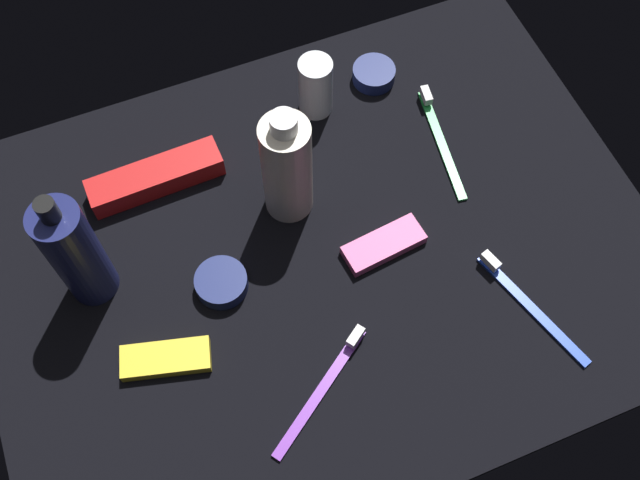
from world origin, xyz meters
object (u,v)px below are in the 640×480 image
Objects in this scene: lotion_bottle at (75,253)px; snack_bar_yellow at (166,359)px; bodywash_bottle at (287,167)px; cream_tin_right at (374,74)px; snack_bar_pink at (384,245)px; toothbrush_blue at (526,301)px; toothpaste_box_red at (156,177)px; cream_tin_left at (222,286)px; toothbrush_green at (439,136)px; toothbrush_purple at (326,383)px; deodorant_stick at (315,87)px.

snack_bar_yellow is (5.31, -12.74, -8.07)cm from lotion_bottle.
bodywash_bottle is 3.06× the size of cream_tin_right.
lotion_bottle is 26.41cm from bodywash_bottle.
bodywash_bottle is 1.77× the size of snack_bar_pink.
cream_tin_right is (39.38, 29.07, 0.33)cm from snack_bar_yellow.
toothbrush_blue is 1.00× the size of toothpaste_box_red.
toothbrush_blue and cream_tin_left have the same top height.
lotion_bottle is 17.35cm from toothpaste_box_red.
snack_bar_pink is at bearing -138.39° from toothbrush_green.
toothpaste_box_red reaches higher than cream_tin_right.
cream_tin_right is at bearing 20.07° from lotion_bottle.
lotion_bottle is 15.99cm from snack_bar_yellow.
toothbrush_purple is at bearing -136.40° from toothbrush_green.
snack_bar_pink is (-13.86, -12.31, 0.14)cm from toothbrush_green.
toothpaste_box_red is (-36.69, 33.17, 0.99)cm from toothbrush_blue.
cream_tin_left is (-33.53, 15.57, 0.46)cm from toothbrush_blue.
deodorant_stick reaches higher than toothbrush_purple.
toothpaste_box_red is at bearing 168.79° from toothbrush_green.
cream_tin_left is at bearing -24.43° from lotion_bottle.
deodorant_stick reaches higher than snack_bar_pink.
toothbrush_blue is (47.93, -22.11, -8.21)cm from lotion_bottle.
toothbrush_green and toothbrush_purple have the same top height.
toothbrush_blue is at bearing -85.17° from cream_tin_right.
toothbrush_green and cream_tin_right have the same top height.
toothbrush_purple and cream_tin_right have the same top height.
deodorant_stick is at bearing 45.74° from cream_tin_left.
snack_bar_pink is (34.99, -8.70, -8.07)cm from lotion_bottle.
toothbrush_blue is at bearing 0.65° from toothbrush_purple.
lotion_bottle is at bearing 155.24° from toothbrush_blue.
toothbrush_green is 1.02× the size of toothpaste_box_red.
bodywash_bottle is 1.19× the size of toothbrush_purple.
cream_tin_left is (9.10, 6.19, 0.32)cm from snack_bar_yellow.
bodywash_bottle reaches higher than snack_bar_yellow.
bodywash_bottle is 25.99cm from toothbrush_purple.
snack_bar_yellow is at bearing 167.60° from toothbrush_blue.
bodywash_bottle reaches higher than toothbrush_green.
cream_tin_left is 1.07× the size of cream_tin_right.
bodywash_bottle reaches higher than toothpaste_box_red.
deodorant_stick is 39.25cm from toothbrush_blue.
toothbrush_blue is 2.92× the size of cream_tin_right.
cream_tin_left is (-7.13, 15.86, 0.46)cm from toothbrush_purple.
deodorant_stick is (8.88, 12.90, -3.89)cm from bodywash_bottle.
cream_tin_left is at bearing 49.20° from snack_bar_yellow.
bodywash_bottle is at bearing 35.30° from cream_tin_left.
snack_bar_pink is at bearing 22.71° from snack_bar_yellow.
bodywash_bottle is 2.03× the size of deodorant_stick.
cream_tin_right reaches higher than snack_bar_pink.
deodorant_stick is at bearing 83.16° from snack_bar_pink.
cream_tin_right is (-4.17, 12.72, 0.47)cm from toothbrush_green.
toothbrush_green is at bearing 87.96° from toothbrush_blue.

